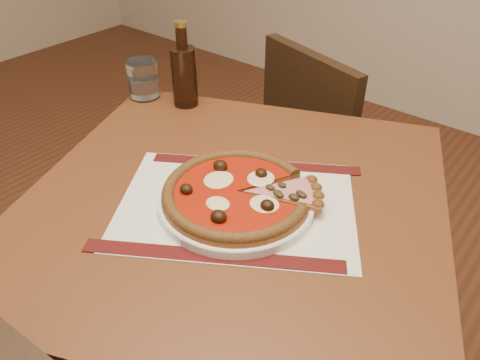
# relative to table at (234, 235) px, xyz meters

# --- Properties ---
(table) EXTENTS (1.05, 1.05, 0.75)m
(table) POSITION_rel_table_xyz_m (0.00, 0.00, 0.00)
(table) COLOR brown
(table) RESTS_ON ground
(chair_far) EXTENTS (0.49, 0.49, 0.83)m
(chair_far) POSITION_rel_table_xyz_m (-0.15, 0.66, -0.17)
(chair_far) COLOR black
(chair_far) RESTS_ON ground
(placemat) EXTENTS (0.54, 0.50, 0.00)m
(placemat) POSITION_rel_table_xyz_m (0.02, -0.02, 0.10)
(placemat) COLOR white
(placemat) RESTS_ON table
(plate) EXTENTS (0.30, 0.30, 0.02)m
(plate) POSITION_rel_table_xyz_m (0.02, -0.02, 0.11)
(plate) COLOR white
(plate) RESTS_ON placemat
(pizza) EXTENTS (0.28, 0.28, 0.04)m
(pizza) POSITION_rel_table_xyz_m (0.02, -0.02, 0.13)
(pizza) COLOR #AD6629
(pizza) RESTS_ON plate
(ham_slice) EXTENTS (0.14, 0.13, 0.02)m
(ham_slice) POSITION_rel_table_xyz_m (0.10, 0.06, 0.13)
(ham_slice) COLOR #AD6629
(ham_slice) RESTS_ON plate
(water_glass) EXTENTS (0.10, 0.10, 0.10)m
(water_glass) POSITION_rel_table_xyz_m (-0.47, 0.19, 0.15)
(water_glass) COLOR white
(water_glass) RESTS_ON table
(bottle) EXTENTS (0.06, 0.06, 0.22)m
(bottle) POSITION_rel_table_xyz_m (-0.35, 0.23, 0.19)
(bottle) COLOR black
(bottle) RESTS_ON table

